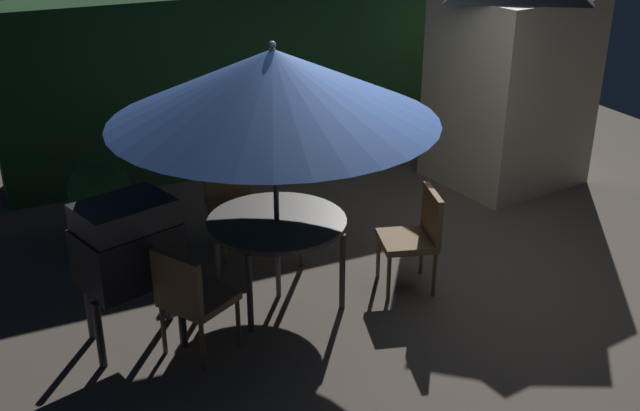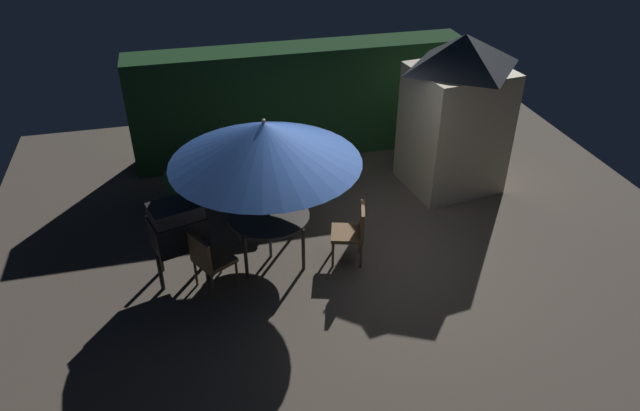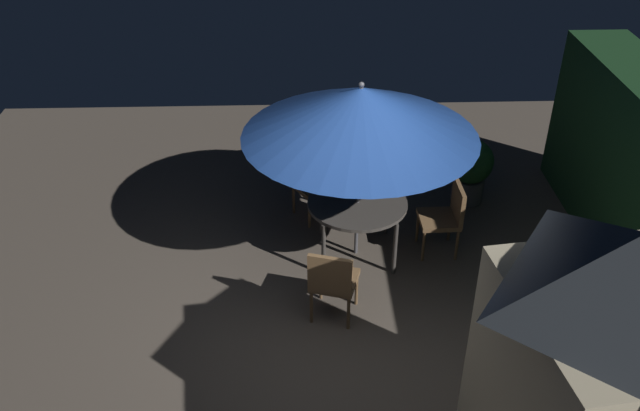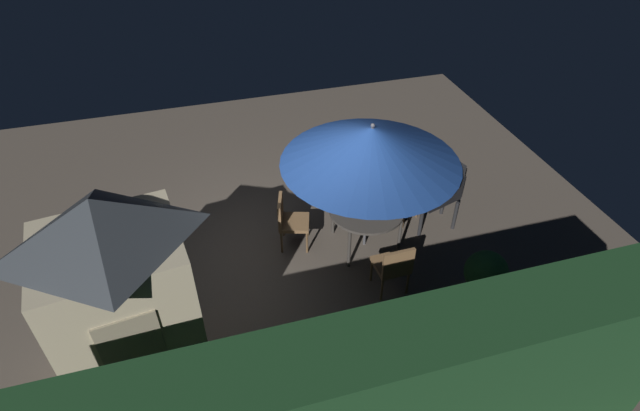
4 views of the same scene
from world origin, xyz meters
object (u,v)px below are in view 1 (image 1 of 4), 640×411
object	(u,v)px
patio_table	(277,226)
chair_near_shed	(232,197)
chair_far_side	(190,296)
chair_toward_hedge	(417,233)
bbq_grill	(127,246)
potted_plant_by_shed	(101,199)
patio_umbrella	(273,86)
garden_shed	(512,64)

from	to	relation	value
patio_table	chair_near_shed	distance (m)	1.08
chair_far_side	chair_toward_hedge	size ratio (longest dim) A/B	1.00
bbq_grill	potted_plant_by_shed	world-z (taller)	bbq_grill
patio_umbrella	chair_toward_hedge	world-z (taller)	patio_umbrella
potted_plant_by_shed	chair_near_shed	bearing A→B (deg)	-25.25
bbq_grill	patio_umbrella	bearing A→B (deg)	7.33
chair_far_side	potted_plant_by_shed	size ratio (longest dim) A/B	1.00
patio_umbrella	chair_near_shed	xyz separation A→B (m)	(-0.02, 1.07, -1.35)
garden_shed	chair_toward_hedge	bearing A→B (deg)	-142.74
bbq_grill	chair_far_side	xyz separation A→B (m)	(0.35, -0.36, -0.33)
garden_shed	chair_near_shed	xyz separation A→B (m)	(-3.46, -0.33, -0.84)
patio_table	bbq_grill	size ratio (longest dim) A/B	0.97
chair_near_shed	chair_toward_hedge	distance (m)	1.84
chair_far_side	potted_plant_by_shed	xyz separation A→B (m)	(-0.25, 2.12, -0.02)
garden_shed	potted_plant_by_shed	world-z (taller)	garden_shed
garden_shed	patio_umbrella	bearing A→B (deg)	-157.99
garden_shed	potted_plant_by_shed	size ratio (longest dim) A/B	2.99
patio_umbrella	potted_plant_by_shed	xyz separation A→B (m)	(-1.16, 1.60, -1.37)
patio_table	chair_near_shed	size ratio (longest dim) A/B	1.30
chair_near_shed	chair_toward_hedge	world-z (taller)	same
bbq_grill	chair_toward_hedge	world-z (taller)	bbq_grill
patio_umbrella	potted_plant_by_shed	world-z (taller)	patio_umbrella
chair_far_side	chair_near_shed	bearing A→B (deg)	60.79
garden_shed	potted_plant_by_shed	distance (m)	4.68
bbq_grill	garden_shed	bearing A→B (deg)	18.28
patio_table	chair_near_shed	xyz separation A→B (m)	(-0.02, 1.07, -0.15)
garden_shed	potted_plant_by_shed	xyz separation A→B (m)	(-4.60, 0.21, -0.86)
bbq_grill	chair_toward_hedge	xyz separation A→B (m)	(2.42, -0.18, -0.33)
patio_umbrella	potted_plant_by_shed	distance (m)	2.41
patio_table	bbq_grill	distance (m)	1.28
patio_table	potted_plant_by_shed	distance (m)	1.98
garden_shed	chair_far_side	distance (m)	4.82
chair_near_shed	potted_plant_by_shed	distance (m)	1.26
patio_table	chair_far_side	xyz separation A→B (m)	(-0.91, -0.52, -0.15)
bbq_grill	patio_table	bearing A→B (deg)	7.33
bbq_grill	chair_toward_hedge	size ratio (longest dim) A/B	1.33
bbq_grill	chair_far_side	size ratio (longest dim) A/B	1.33
patio_table	chair_near_shed	world-z (taller)	chair_near_shed
garden_shed	bbq_grill	size ratio (longest dim) A/B	2.23
garden_shed	patio_umbrella	distance (m)	3.74
patio_umbrella	chair_toward_hedge	size ratio (longest dim) A/B	2.90
garden_shed	chair_far_side	size ratio (longest dim) A/B	2.98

